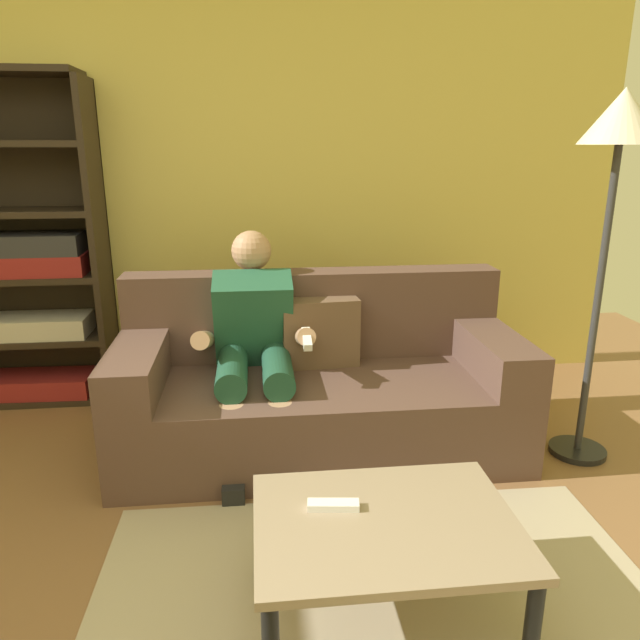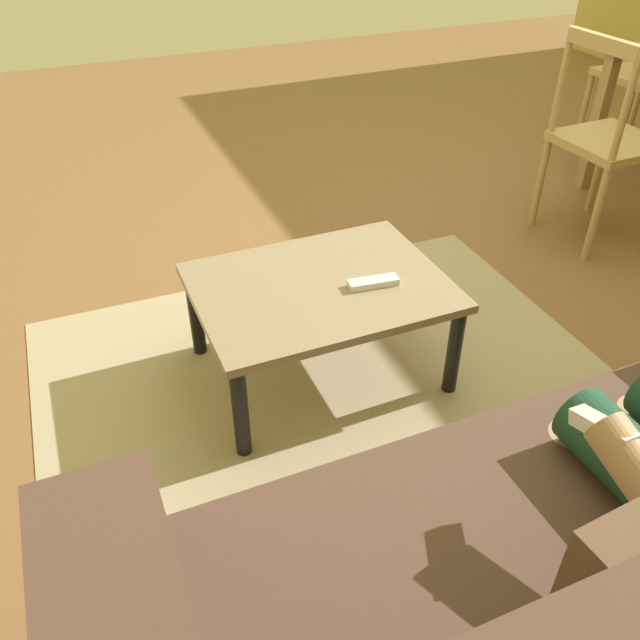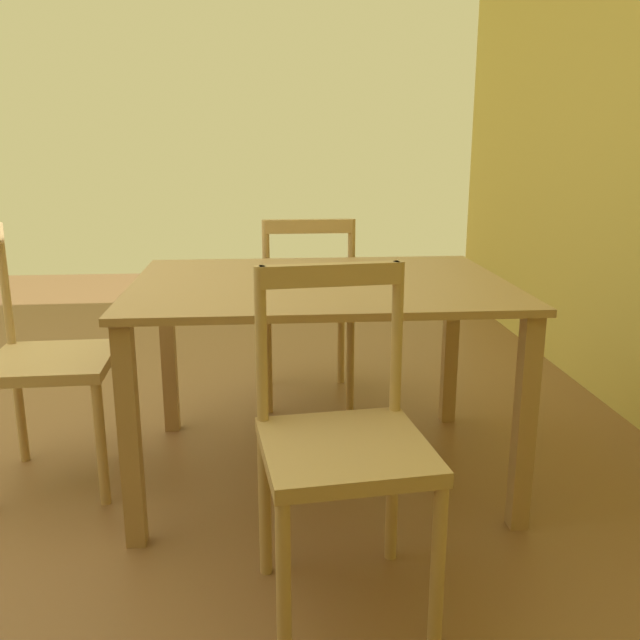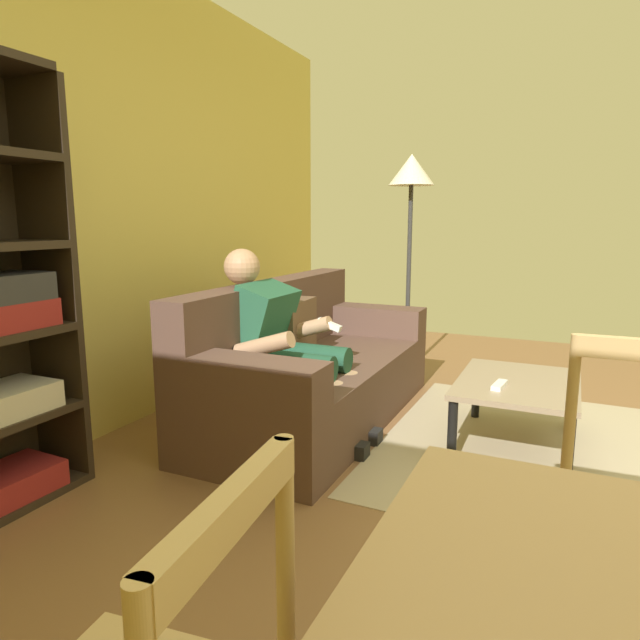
{
  "view_description": "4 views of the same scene",
  "coord_description": "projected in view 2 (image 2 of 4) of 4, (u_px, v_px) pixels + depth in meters",
  "views": [
    {
      "loc": [
        0.66,
        -1.03,
        1.53
      ],
      "look_at": [
        0.97,
        1.76,
        0.7
      ],
      "focal_mm": 33.5,
      "sensor_mm": 36.0,
      "label": 1
    },
    {
      "loc": [
        1.77,
        2.28,
        1.57
      ],
      "look_at": [
        1.05,
        0.58,
        0.23
      ],
      "focal_mm": 36.73,
      "sensor_mm": 36.0,
      "label": 2
    },
    {
      "loc": [
        -1.35,
        2.51,
        1.23
      ],
      "look_at": [
        -1.55,
        0.13,
        0.6
      ],
      "focal_mm": 38.31,
      "sensor_mm": 36.0,
      "label": 3
    },
    {
      "loc": [
        -2.08,
        0.34,
        1.26
      ],
      "look_at": [
        -0.29,
        1.17,
        0.9
      ],
      "focal_mm": 31.05,
      "sensor_mm": 36.0,
      "label": 4
    }
  ],
  "objects": [
    {
      "name": "ground_plane",
      "position": [
        473.0,
        243.0,
        3.18
      ],
      "size": [
        8.09,
        8.09,
        0.0
      ],
      "primitive_type": "plane",
      "color": "brown"
    },
    {
      "name": "coffee_table",
      "position": [
        320.0,
        296.0,
        2.22
      ],
      "size": [
        0.84,
        0.63,
        0.38
      ],
      "color": "gray",
      "rests_on": "ground_plane"
    },
    {
      "name": "dining_chair_facing_couch",
      "position": [
        606.0,
        143.0,
        2.98
      ],
      "size": [
        0.43,
        0.43,
        0.94
      ],
      "color": "tan",
      "rests_on": "ground_plane"
    },
    {
      "name": "area_rug",
      "position": [
        320.0,
        369.0,
        2.41
      ],
      "size": [
        2.02,
        1.43,
        0.01
      ],
      "primitive_type": "cube",
      "rotation": [
        0.0,
        0.0,
        -0.02
      ],
      "color": "tan",
      "rests_on": "ground_plane"
    },
    {
      "name": "tv_remote",
      "position": [
        373.0,
        283.0,
        2.18
      ],
      "size": [
        0.17,
        0.07,
        0.02
      ],
      "primitive_type": "cube",
      "rotation": [
        0.0,
        0.0,
        1.45
      ],
      "color": "white",
      "rests_on": "coffee_table"
    },
    {
      "name": "couch",
      "position": [
        595.0,
        609.0,
        1.33
      ],
      "size": [
        2.01,
        0.87,
        0.87
      ],
      "color": "brown",
      "rests_on": "ground_plane"
    }
  ]
}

